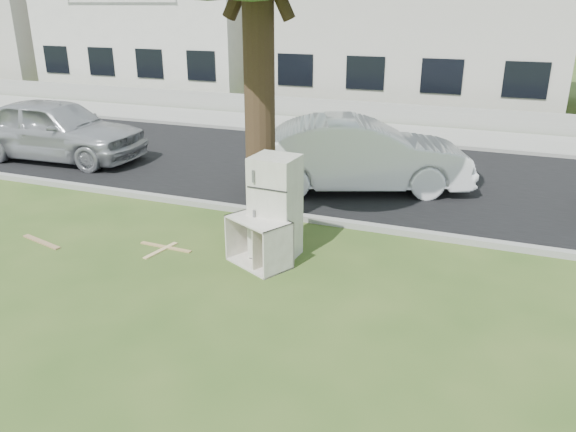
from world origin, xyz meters
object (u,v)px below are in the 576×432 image
at_px(car_left, 56,129).
at_px(fridge, 275,208).
at_px(car_center, 358,155).
at_px(cabinet, 259,242).

bearing_deg(car_left, fridge, -117.76).
bearing_deg(car_center, car_left, 70.95).
xyz_separation_m(fridge, cabinet, (-0.13, -0.39, -0.47)).
xyz_separation_m(fridge, car_center, (0.35, 4.04, -0.05)).
height_order(cabinet, car_center, car_center).
bearing_deg(car_center, fridge, 153.37).
xyz_separation_m(car_center, car_left, (-8.26, -0.38, 0.01)).
distance_m(fridge, car_left, 8.72).
relative_size(cabinet, car_center, 0.20).
relative_size(fridge, cabinet, 1.72).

